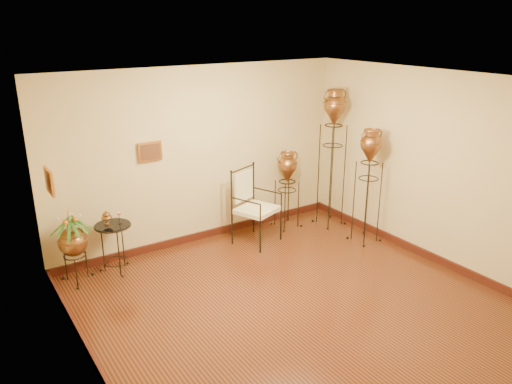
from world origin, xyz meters
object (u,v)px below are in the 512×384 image
amphora_tall (332,157)px  side_table (115,247)px  planter_urn (73,239)px  amphora_mid (368,185)px  armchair (257,207)px

amphora_tall → side_table: (-3.74, 0.33, -0.84)m
planter_urn → amphora_tall: bearing=-4.3°
amphora_tall → side_table: 3.85m
amphora_tall → planter_urn: size_ratio=2.08×
planter_urn → amphora_mid: bearing=-15.5°
armchair → side_table: armchair is taller
amphora_mid → planter_urn: size_ratio=1.63×
amphora_mid → planter_urn: amphora_mid is taller
side_table → planter_urn: bearing=-179.9°
amphora_mid → amphora_tall: bearing=90.1°
side_table → armchair: bearing=-7.2°
amphora_mid → planter_urn: 4.47m
amphora_mid → side_table: (-3.75, 1.19, -0.57)m
amphora_tall → planter_urn: 4.35m
amphora_mid → armchair: size_ratio=1.54×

